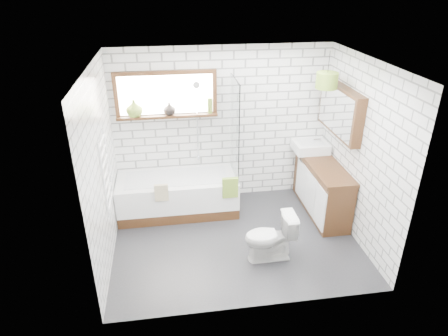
{
  "coord_description": "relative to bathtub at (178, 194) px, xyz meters",
  "views": [
    {
      "loc": [
        -0.86,
        -4.61,
        3.45
      ],
      "look_at": [
        -0.13,
        0.25,
        1.03
      ],
      "focal_mm": 32.0,
      "sensor_mm": 36.0,
      "label": 1
    }
  ],
  "objects": [
    {
      "name": "vase_dark",
      "position": [
        -0.04,
        0.34,
        1.28
      ],
      "size": [
        0.21,
        0.21,
        0.19
      ],
      "primitive_type": "imported",
      "rotation": [
        0.0,
        0.0,
        -0.17
      ],
      "color": "black",
      "rests_on": "window"
    },
    {
      "name": "wall_back",
      "position": [
        0.77,
        0.41,
        0.95
      ],
      "size": [
        3.4,
        0.01,
        2.5
      ],
      "primitive_type": "cube",
      "color": "white",
      "rests_on": "ground"
    },
    {
      "name": "shower_screen",
      "position": [
        0.9,
        0.0,
        1.05
      ],
      "size": [
        0.02,
        0.72,
        1.5
      ],
      "primitive_type": "cube",
      "color": "white",
      "rests_on": "bathtub"
    },
    {
      "name": "bathtub",
      "position": [
        0.0,
        0.0,
        0.0
      ],
      "size": [
        1.84,
        0.81,
        0.59
      ],
      "primitive_type": "cube",
      "color": "white",
      "rests_on": "floor"
    },
    {
      "name": "wall_right",
      "position": [
        2.48,
        -0.89,
        0.95
      ],
      "size": [
        0.01,
        2.6,
        2.5
      ],
      "primitive_type": "cube",
      "color": "white",
      "rests_on": "ground"
    },
    {
      "name": "wall_left",
      "position": [
        -0.93,
        -0.89,
        0.95
      ],
      "size": [
        0.01,
        2.6,
        2.5
      ],
      "primitive_type": "cube",
      "color": "white",
      "rests_on": "ground"
    },
    {
      "name": "pendant",
      "position": [
        2.13,
        -0.3,
        1.8
      ],
      "size": [
        0.3,
        0.3,
        0.22
      ],
      "primitive_type": "cylinder",
      "color": "olive",
      "rests_on": "ceiling"
    },
    {
      "name": "bottle",
      "position": [
        0.57,
        0.34,
        1.3
      ],
      "size": [
        0.09,
        0.09,
        0.23
      ],
      "primitive_type": "cylinder",
      "rotation": [
        0.0,
        0.0,
        -0.27
      ],
      "color": "olive",
      "rests_on": "window"
    },
    {
      "name": "towel_radiator",
      "position": [
        -0.89,
        -0.89,
        0.9
      ],
      "size": [
        0.06,
        0.52,
        1.0
      ],
      "primitive_type": "cube",
      "color": "white",
      "rests_on": "wall_left"
    },
    {
      "name": "ceiling",
      "position": [
        0.77,
        -0.89,
        2.21
      ],
      "size": [
        3.4,
        2.6,
        0.01
      ],
      "primitive_type": "cube",
      "color": "white",
      "rests_on": "ground"
    },
    {
      "name": "vase_olive",
      "position": [
        -0.56,
        0.34,
        1.31
      ],
      "size": [
        0.27,
        0.27,
        0.26
      ],
      "primitive_type": "imported",
      "rotation": [
        0.0,
        0.0,
        -0.1
      ],
      "color": "olive",
      "rests_on": "window"
    },
    {
      "name": "mirror_cabinet",
      "position": [
        2.39,
        -0.29,
        1.35
      ],
      "size": [
        0.16,
        1.2,
        0.7
      ],
      "primitive_type": "cube",
      "color": "#321B0D",
      "rests_on": "wall_right"
    },
    {
      "name": "vanity",
      "position": [
        2.24,
        -0.33,
        0.12
      ],
      "size": [
        0.47,
        1.45,
        0.83
      ],
      "primitive_type": "cube",
      "color": "#321B0D",
      "rests_on": "floor"
    },
    {
      "name": "basin",
      "position": [
        2.18,
        0.16,
        0.61
      ],
      "size": [
        0.53,
        0.47,
        0.16
      ],
      "primitive_type": "cube",
      "color": "white",
      "rests_on": "vanity"
    },
    {
      "name": "toilet",
      "position": [
        1.14,
        -1.37,
        0.04
      ],
      "size": [
        0.38,
        0.66,
        0.67
      ],
      "primitive_type": "imported",
      "rotation": [
        0.0,
        0.0,
        -1.57
      ],
      "color": "white",
      "rests_on": "floor"
    },
    {
      "name": "wall_front",
      "position": [
        0.77,
        -2.2,
        0.95
      ],
      "size": [
        3.4,
        0.01,
        2.5
      ],
      "primitive_type": "cube",
      "color": "white",
      "rests_on": "ground"
    },
    {
      "name": "towel_green",
      "position": [
        0.77,
        -0.41,
        0.28
      ],
      "size": [
        0.23,
        0.06,
        0.32
      ],
      "primitive_type": "cube",
      "color": "olive",
      "rests_on": "bathtub"
    },
    {
      "name": "tap",
      "position": [
        2.34,
        0.16,
        0.66
      ],
      "size": [
        0.03,
        0.03,
        0.15
      ],
      "primitive_type": "cylinder",
      "rotation": [
        0.0,
        0.0,
        0.28
      ],
      "color": "silver",
      "rests_on": "vanity"
    },
    {
      "name": "floor",
      "position": [
        0.77,
        -0.89,
        -0.3
      ],
      "size": [
        3.4,
        2.6,
        0.01
      ],
      "primitive_type": "cube",
      "color": "#232326",
      "rests_on": "ground"
    },
    {
      "name": "shower_riser",
      "position": [
        0.37,
        0.37,
        1.05
      ],
      "size": [
        0.02,
        0.02,
        1.3
      ],
      "primitive_type": "cylinder",
      "color": "silver",
      "rests_on": "wall_back"
    },
    {
      "name": "window",
      "position": [
        -0.08,
        0.37,
        1.5
      ],
      "size": [
        1.52,
        0.16,
        0.68
      ],
      "primitive_type": "cube",
      "color": "#321B0D",
      "rests_on": "wall_back"
    },
    {
      "name": "towel_beige",
      "position": [
        -0.24,
        -0.41,
        0.28
      ],
      "size": [
        0.2,
        0.05,
        0.26
      ],
      "primitive_type": "cube",
      "color": "tan",
      "rests_on": "bathtub"
    }
  ]
}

